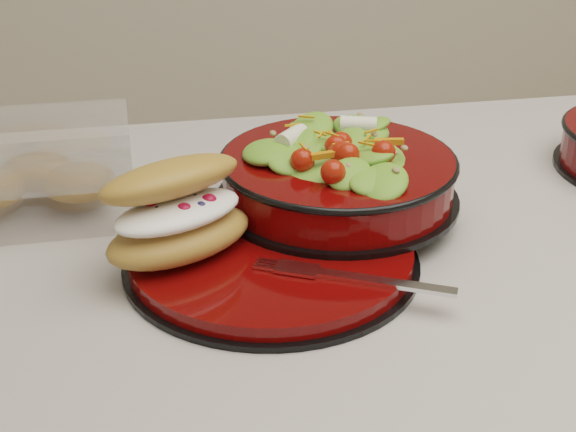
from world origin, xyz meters
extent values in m
cube|color=beige|center=(0.00, 0.00, 0.88)|extent=(1.24, 0.74, 0.04)
cylinder|color=black|center=(-0.23, -0.04, 0.90)|extent=(0.28, 0.28, 0.01)
cylinder|color=#540402|center=(-0.23, -0.04, 0.91)|extent=(0.27, 0.27, 0.01)
torus|color=black|center=(-0.22, -0.05, 0.92)|extent=(0.15, 0.15, 0.01)
cylinder|color=black|center=(-0.15, 0.05, 0.92)|extent=(0.26, 0.26, 0.01)
cylinder|color=#540402|center=(-0.15, 0.05, 0.95)|extent=(0.24, 0.24, 0.04)
torus|color=black|center=(-0.15, 0.05, 0.97)|extent=(0.25, 0.25, 0.01)
ellipsoid|color=#508224|center=(-0.15, 0.05, 0.97)|extent=(0.20, 0.20, 0.08)
sphere|color=#B41607|center=(-0.10, 0.05, 1.01)|extent=(0.02, 0.02, 0.02)
sphere|color=#B41607|center=(-0.11, 0.08, 1.01)|extent=(0.02, 0.02, 0.02)
sphere|color=#B41607|center=(-0.15, 0.10, 1.01)|extent=(0.02, 0.02, 0.02)
sphere|color=#B41607|center=(-0.18, 0.08, 1.01)|extent=(0.02, 0.02, 0.02)
sphere|color=#B41607|center=(-0.20, 0.05, 1.01)|extent=(0.02, 0.02, 0.02)
sphere|color=#B41607|center=(-0.18, 0.01, 1.01)|extent=(0.02, 0.02, 0.02)
sphere|color=#B41607|center=(-0.15, 0.00, 1.01)|extent=(0.02, 0.02, 0.02)
sphere|color=#B41607|center=(-0.11, 0.01, 1.01)|extent=(0.02, 0.02, 0.02)
cylinder|color=silver|center=(-0.11, 0.09, 1.01)|extent=(0.04, 0.04, 0.02)
cylinder|color=silver|center=(-0.19, 0.07, 1.01)|extent=(0.04, 0.04, 0.02)
cube|color=orange|center=(-0.17, 0.01, 1.01)|extent=(0.03, 0.03, 0.01)
cube|color=orange|center=(-0.10, 0.04, 1.01)|extent=(0.03, 0.02, 0.01)
ellipsoid|color=#BC7A39|center=(-0.32, -0.04, 0.94)|extent=(0.16, 0.13, 0.04)
ellipsoid|color=white|center=(-0.32, -0.04, 0.96)|extent=(0.14, 0.11, 0.02)
ellipsoid|color=#BC7A39|center=(-0.32, -0.02, 0.99)|extent=(0.16, 0.12, 0.03)
sphere|color=#B00C24|center=(-0.34, -0.04, 0.97)|extent=(0.02, 0.02, 0.02)
sphere|color=#B00C24|center=(-0.31, -0.05, 0.97)|extent=(0.02, 0.02, 0.02)
sphere|color=#B00C24|center=(-0.29, -0.04, 0.97)|extent=(0.02, 0.02, 0.02)
sphere|color=#B00C24|center=(-0.33, -0.03, 0.97)|extent=(0.02, 0.02, 0.02)
sphere|color=#191947|center=(-0.32, -0.03, 0.97)|extent=(0.01, 0.01, 0.01)
sphere|color=#191947|center=(-0.30, -0.04, 0.97)|extent=(0.01, 0.01, 0.01)
sphere|color=#191947|center=(-0.32, -0.04, 0.97)|extent=(0.01, 0.01, 0.01)
sphere|color=#191947|center=(-0.30, -0.05, 0.97)|extent=(0.01, 0.01, 0.01)
sphere|color=#191947|center=(-0.33, -0.05, 0.97)|extent=(0.01, 0.01, 0.01)
sphere|color=#191947|center=(-0.30, -0.03, 0.97)|extent=(0.01, 0.01, 0.01)
cube|color=silver|center=(-0.15, -0.12, 0.92)|extent=(0.12, 0.07, 0.00)
cube|color=silver|center=(-0.22, -0.09, 0.92)|extent=(0.04, 0.04, 0.00)
cube|color=white|center=(-0.46, 0.12, 0.93)|extent=(0.21, 0.15, 0.05)
cube|color=white|center=(-0.46, 0.12, 0.97)|extent=(0.21, 0.15, 0.04)
ellipsoid|color=#BC7A39|center=(-0.41, 0.12, 0.93)|extent=(0.08, 0.07, 0.04)
ellipsoid|color=#BC7A39|center=(-0.46, 0.16, 0.93)|extent=(0.08, 0.07, 0.04)
camera|label=1|loc=(-0.34, -0.69, 1.29)|focal=50.00mm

